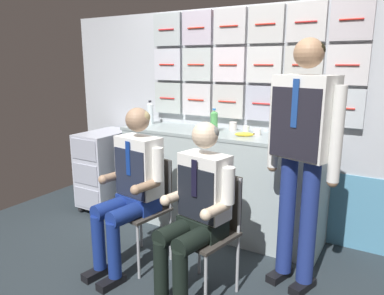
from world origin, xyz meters
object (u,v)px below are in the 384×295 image
(crew_member_near_trolley, at_px, (196,206))
(crew_member_standing, at_px, (302,142))
(service_trolley, at_px, (107,167))
(crew_member_left, at_px, (132,181))
(folding_chair_near_trolley, at_px, (211,219))
(folding_chair_left, at_px, (147,197))
(water_bottle_short, at_px, (150,113))
(snack_banana, at_px, (244,134))
(paper_cup_tan, at_px, (246,129))

(crew_member_near_trolley, relative_size, crew_member_standing, 0.70)
(service_trolley, relative_size, crew_member_standing, 0.49)
(crew_member_left, height_order, folding_chair_near_trolley, crew_member_left)
(folding_chair_left, height_order, water_bottle_short, water_bottle_short)
(snack_banana, bearing_deg, crew_member_near_trolley, -85.61)
(crew_member_near_trolley, bearing_deg, folding_chair_left, 156.13)
(crew_member_near_trolley, distance_m, crew_member_standing, 0.86)
(crew_member_near_trolley, bearing_deg, crew_member_standing, 44.09)
(folding_chair_left, relative_size, crew_member_near_trolley, 0.69)
(folding_chair_near_trolley, bearing_deg, snack_banana, 97.38)
(crew_member_near_trolley, relative_size, snack_banana, 7.28)
(crew_member_left, relative_size, crew_member_near_trolley, 1.03)
(paper_cup_tan, distance_m, snack_banana, 0.21)
(service_trolley, height_order, folding_chair_left, service_trolley)
(folding_chair_left, relative_size, snack_banana, 5.05)
(crew_member_left, bearing_deg, crew_member_standing, 18.78)
(water_bottle_short, distance_m, paper_cup_tan, 1.08)
(folding_chair_left, distance_m, paper_cup_tan, 1.14)
(service_trolley, relative_size, crew_member_left, 0.68)
(folding_chair_near_trolley, bearing_deg, service_trolley, 156.04)
(crew_member_left, distance_m, water_bottle_short, 1.21)
(service_trolley, relative_size, paper_cup_tan, 14.85)
(folding_chair_near_trolley, relative_size, crew_member_standing, 0.48)
(water_bottle_short, bearing_deg, folding_chair_near_trolley, -37.58)
(crew_member_left, relative_size, crew_member_standing, 0.72)
(folding_chair_near_trolley, bearing_deg, crew_member_standing, 35.58)
(service_trolley, relative_size, crew_member_near_trolley, 0.70)
(folding_chair_left, xyz_separation_m, folding_chair_near_trolley, (0.66, -0.12, 0.00))
(folding_chair_near_trolley, xyz_separation_m, paper_cup_tan, (-0.17, 1.04, 0.48))
(service_trolley, height_order, crew_member_standing, crew_member_standing)
(crew_member_standing, xyz_separation_m, water_bottle_short, (-1.76, 0.59, 0.02))
(paper_cup_tan, xyz_separation_m, snack_banana, (0.07, -0.20, -0.01))
(water_bottle_short, bearing_deg, service_trolley, -159.99)
(service_trolley, xyz_separation_m, snack_banana, (1.64, 0.06, 0.54))
(crew_member_left, xyz_separation_m, water_bottle_short, (-0.56, 1.00, 0.39))
(crew_member_near_trolley, distance_m, paper_cup_tan, 1.25)
(crew_member_near_trolley, relative_size, water_bottle_short, 4.97)
(crew_member_standing, relative_size, water_bottle_short, 7.11)
(service_trolley, bearing_deg, folding_chair_near_trolley, -23.96)
(crew_member_left, xyz_separation_m, snack_banana, (0.58, 0.87, 0.29))
(folding_chair_near_trolley, distance_m, snack_banana, 0.96)
(folding_chair_near_trolley, relative_size, paper_cup_tan, 14.62)
(folding_chair_near_trolley, relative_size, snack_banana, 5.05)
(paper_cup_tan, relative_size, snack_banana, 0.35)
(folding_chair_left, xyz_separation_m, snack_banana, (0.55, 0.72, 0.47))
(folding_chair_near_trolley, distance_m, water_bottle_short, 1.67)
(folding_chair_left, bearing_deg, service_trolley, 148.74)
(crew_member_standing, bearing_deg, water_bottle_short, 161.47)
(crew_member_near_trolley, xyz_separation_m, water_bottle_short, (-1.21, 1.12, 0.42))
(service_trolley, bearing_deg, crew_member_standing, -10.22)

